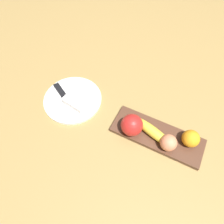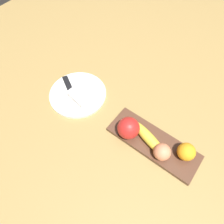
{
  "view_description": "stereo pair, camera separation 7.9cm",
  "coord_description": "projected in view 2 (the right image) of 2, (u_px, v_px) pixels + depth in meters",
  "views": [
    {
      "loc": [
        0.04,
        -0.39,
        0.71
      ],
      "look_at": [
        -0.15,
        -0.0,
        0.05
      ],
      "focal_mm": 32.73,
      "sensor_mm": 36.0,
      "label": 1
    },
    {
      "loc": [
        0.11,
        -0.34,
        0.71
      ],
      "look_at": [
        -0.15,
        -0.0,
        0.05
      ],
      "focal_mm": 32.73,
      "sensor_mm": 36.0,
      "label": 2
    }
  ],
  "objects": [
    {
      "name": "banana",
      "position": [
        149.0,
        138.0,
        0.74
      ],
      "size": [
        0.19,
        0.09,
        0.04
      ],
      "primitive_type": "ellipsoid",
      "rotation": [
        0.0,
        0.0,
        -0.29
      ],
      "color": "gold",
      "rests_on": "fruit_tray"
    },
    {
      "name": "orange_near_apple",
      "position": [
        186.0,
        152.0,
        0.7
      ],
      "size": [
        0.06,
        0.06,
        0.06
      ],
      "primitive_type": "sphere",
      "color": "orange",
      "rests_on": "fruit_tray"
    },
    {
      "name": "ground_plane",
      "position": [
        143.0,
        137.0,
        0.78
      ],
      "size": [
        2.4,
        2.4,
        0.0
      ],
      "primitive_type": "plane",
      "color": "olive"
    },
    {
      "name": "dinner_plate",
      "position": [
        77.0,
        95.0,
        0.89
      ],
      "size": [
        0.25,
        0.25,
        0.01
      ],
      "primitive_type": "cylinder",
      "color": "white",
      "rests_on": "ground_plane"
    },
    {
      "name": "apple",
      "position": [
        129.0,
        128.0,
        0.74
      ],
      "size": [
        0.08,
        0.08,
        0.08
      ],
      "primitive_type": "sphere",
      "color": "red",
      "rests_on": "fruit_tray"
    },
    {
      "name": "knife",
      "position": [
        69.0,
        87.0,
        0.9
      ],
      "size": [
        0.17,
        0.11,
        0.01
      ],
      "rotation": [
        0.0,
        0.0,
        -0.5
      ],
      "color": "silver",
      "rests_on": "dinner_plate"
    },
    {
      "name": "folded_napkin",
      "position": [
        82.0,
        95.0,
        0.86
      ],
      "size": [
        0.11,
        0.11,
        0.03
      ],
      "primitive_type": "cube",
      "rotation": [
        0.0,
        0.0,
        -0.14
      ],
      "color": "white",
      "rests_on": "dinner_plate"
    },
    {
      "name": "fruit_tray",
      "position": [
        153.0,
        144.0,
        0.76
      ],
      "size": [
        0.35,
        0.12,
        0.02
      ],
      "primitive_type": "cube",
      "color": "#503122",
      "rests_on": "ground_plane"
    },
    {
      "name": "peach",
      "position": [
        162.0,
        152.0,
        0.7
      ],
      "size": [
        0.06,
        0.06,
        0.06
      ],
      "primitive_type": "sphere",
      "color": "#D67E59",
      "rests_on": "fruit_tray"
    }
  ]
}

